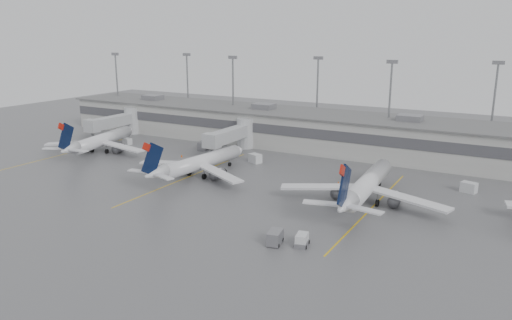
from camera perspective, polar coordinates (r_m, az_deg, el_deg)
The scene contains 18 objects.
ground at distance 66.54m, azimuth -7.87°, elevation -9.01°, with size 260.00×260.00×0.00m, color #535255.
terminal at distance 114.88m, azimuth 9.70°, elevation 3.09°, with size 152.00×17.00×9.45m.
light_masts at distance 119.04m, azimuth 10.81°, elevation 7.26°, with size 142.40×8.00×20.60m.
jet_bridge_left at distance 134.11m, azimuth -15.21°, elevation 4.26°, with size 4.00×17.20×7.00m.
jet_bridge_right at distance 112.72m, azimuth -2.31°, elevation 2.91°, with size 4.00×17.20×7.00m.
stand_markings at distance 85.59m, azimuth 1.83°, elevation -3.49°, with size 105.25×40.00×0.01m.
jet_far_left at distance 117.19m, azimuth -17.42°, elevation 2.16°, with size 24.27×27.49×9.00m.
jet_mid_left at distance 93.41m, azimuth -6.66°, elevation -0.30°, with size 24.31×27.39×8.87m.
jet_mid_right at distance 80.16m, azimuth 12.43°, elevation -2.83°, with size 26.75×30.03×9.71m.
baggage_tug at distance 64.22m, azimuth 5.26°, elevation -9.22°, with size 2.02×2.73×1.60m.
baggage_cart at distance 64.35m, azimuth 2.19°, elevation -8.82°, with size 2.08×3.02×1.78m.
gse_uld_a at distance 124.38m, azimuth -14.50°, elevation 2.08°, with size 2.13×1.42×1.51m, color silver.
gse_uld_b at distance 103.39m, azimuth -0.10°, elevation 0.20°, with size 2.61×1.74×1.85m, color silver.
gse_uld_c at distance 91.68m, azimuth 23.15°, elevation -2.89°, with size 2.48×1.65×1.76m, color silver.
gse_loader at distance 115.47m, azimuth -6.07°, elevation 1.63°, with size 1.88×3.01×1.88m, color slate.
cone_a at distance 122.69m, azimuth -18.73°, elevation 1.40°, with size 0.39×0.39×0.62m, color #ED5505.
cone_b at distance 109.34m, azimuth -8.49°, elevation 0.48°, with size 0.37×0.37×0.60m, color #ED5505.
cone_c at distance 89.72m, azimuth 9.39°, elevation -2.61°, with size 0.43×0.43×0.68m, color #ED5505.
Camera 1 is at (37.41, -48.36, 26.27)m, focal length 35.00 mm.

